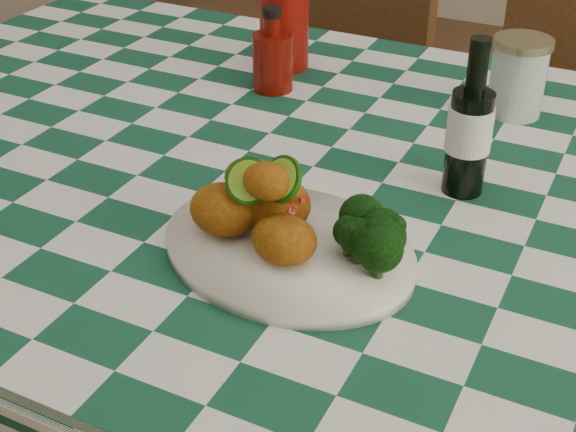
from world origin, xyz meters
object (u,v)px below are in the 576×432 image
at_px(plate, 288,249).
at_px(fried_chicken_pile, 272,202).
at_px(mason_jar, 518,77).
at_px(beer_bottle, 471,118).
at_px(wooden_chair_left, 307,131).
at_px(ketchup_bottle, 273,49).
at_px(wooden_chair_right, 550,187).
at_px(dining_table, 309,374).
at_px(red_tumbler, 284,26).

bearing_deg(plate, fried_chicken_pile, 180.00).
xyz_separation_m(mason_jar, beer_bottle, (-0.01, -0.27, 0.04)).
relative_size(fried_chicken_pile, wooden_chair_left, 0.17).
xyz_separation_m(ketchup_bottle, wooden_chair_right, (0.42, 0.49, -0.41)).
relative_size(plate, mason_jar, 2.56).
height_order(plate, wooden_chair_left, wooden_chair_left).
relative_size(wooden_chair_left, wooden_chair_right, 1.02).
bearing_deg(wooden_chair_right, plate, -95.26).
bearing_deg(wooden_chair_left, dining_table, -53.70).
xyz_separation_m(plate, red_tumbler, (-0.27, 0.52, 0.07)).
bearing_deg(dining_table, mason_jar, 55.05).
bearing_deg(wooden_chair_right, dining_table, -103.30).
height_order(plate, ketchup_bottle, ketchup_bottle).
height_order(ketchup_bottle, wooden_chair_right, ketchup_bottle).
bearing_deg(wooden_chair_right, red_tumbler, -132.93).
height_order(plate, wooden_chair_right, wooden_chair_right).
distance_m(mason_jar, beer_bottle, 0.27).
distance_m(mason_jar, wooden_chair_right, 0.57).
height_order(plate, beer_bottle, beer_bottle).
bearing_deg(fried_chicken_pile, wooden_chair_right, 77.45).
height_order(fried_chicken_pile, wooden_chair_right, fried_chicken_pile).
xyz_separation_m(mason_jar, wooden_chair_right, (0.04, 0.40, -0.40)).
height_order(wooden_chair_left, wooden_chair_right, wooden_chair_left).
height_order(plate, mason_jar, mason_jar).
bearing_deg(mason_jar, ketchup_bottle, -167.61).
distance_m(red_tumbler, wooden_chair_right, 0.72).
distance_m(dining_table, ketchup_bottle, 0.54).
distance_m(wooden_chair_left, wooden_chair_right, 0.58).
distance_m(dining_table, mason_jar, 0.58).
relative_size(red_tumbler, beer_bottle, 0.71).
height_order(plate, fried_chicken_pile, fried_chicken_pile).
relative_size(plate, fried_chicken_pile, 1.99).
distance_m(ketchup_bottle, mason_jar, 0.39).
xyz_separation_m(dining_table, ketchup_bottle, (-0.17, 0.21, 0.46)).
bearing_deg(plate, dining_table, 107.18).
xyz_separation_m(red_tumbler, ketchup_bottle, (0.03, -0.10, -0.00)).
relative_size(mason_jar, wooden_chair_left, 0.13).
height_order(beer_bottle, wooden_chair_left, beer_bottle).
bearing_deg(wooden_chair_right, wooden_chair_left, -172.92).
bearing_deg(ketchup_bottle, red_tumbler, 105.93).
xyz_separation_m(mason_jar, wooden_chair_left, (-0.54, 0.39, -0.39)).
height_order(mason_jar, wooden_chair_right, mason_jar).
relative_size(fried_chicken_pile, wooden_chair_right, 0.17).
relative_size(mason_jar, wooden_chair_right, 0.14).
relative_size(mason_jar, beer_bottle, 0.58).
xyz_separation_m(red_tumbler, wooden_chair_left, (-0.13, 0.38, -0.40)).
bearing_deg(dining_table, beer_bottle, 8.30).
relative_size(ketchup_bottle, wooden_chair_left, 0.15).
relative_size(plate, red_tumbler, 2.09).
bearing_deg(ketchup_bottle, beer_bottle, -26.08).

